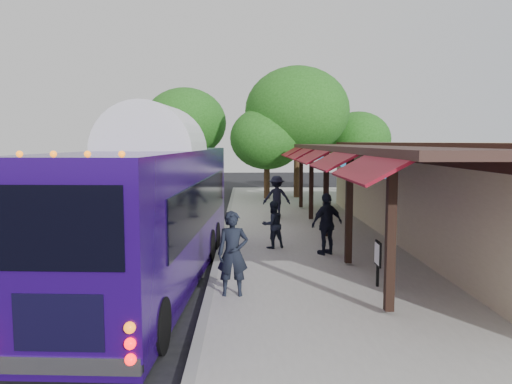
% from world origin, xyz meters
% --- Properties ---
extents(ground, '(90.00, 90.00, 0.00)m').
position_xyz_m(ground, '(0.00, 0.00, 0.00)').
color(ground, black).
rests_on(ground, ground).
extents(sidewalk, '(10.00, 40.00, 0.15)m').
position_xyz_m(sidewalk, '(5.00, 4.00, 0.07)').
color(sidewalk, '#9E9B93').
rests_on(sidewalk, ground).
extents(curb, '(0.20, 40.00, 0.16)m').
position_xyz_m(curb, '(0.05, 4.00, 0.07)').
color(curb, gray).
rests_on(curb, ground).
extents(station_shelter, '(8.15, 20.00, 3.60)m').
position_xyz_m(station_shelter, '(8.38, 4.00, 1.85)').
color(station_shelter, tan).
rests_on(station_shelter, ground).
extents(coach_bus, '(3.10, 11.54, 3.65)m').
position_xyz_m(coach_bus, '(-1.45, -1.09, 1.96)').
color(coach_bus, '#240862').
rests_on(coach_bus, ground).
extents(city_bus, '(3.53, 10.55, 2.78)m').
position_xyz_m(city_bus, '(-5.87, 8.19, 1.54)').
color(city_bus, gray).
rests_on(city_bus, ground).
extents(ped_a, '(0.71, 0.48, 1.92)m').
position_xyz_m(ped_a, '(0.60, -2.67, 1.11)').
color(ped_a, black).
rests_on(ped_a, sidewalk).
extents(ped_b, '(0.93, 0.85, 1.55)m').
position_xyz_m(ped_b, '(1.78, 2.37, 0.92)').
color(ped_b, black).
rests_on(ped_b, sidewalk).
extents(ped_c, '(1.21, 0.94, 1.91)m').
position_xyz_m(ped_c, '(3.40, 1.40, 1.10)').
color(ped_c, black).
rests_on(ped_c, sidewalk).
extents(ped_d, '(1.25, 0.73, 1.93)m').
position_xyz_m(ped_d, '(2.32, 8.88, 1.11)').
color(ped_d, black).
rests_on(ped_d, sidewalk).
extents(sign_board, '(0.07, 0.50, 1.10)m').
position_xyz_m(sign_board, '(4.06, -2.06, 0.90)').
color(sign_board, black).
rests_on(sign_board, sidewalk).
extents(tree_left, '(4.49, 4.49, 5.75)m').
position_xyz_m(tree_left, '(2.20, 16.71, 3.83)').
color(tree_left, '#382314').
rests_on(tree_left, ground).
extents(tree_mid, '(6.45, 6.45, 8.26)m').
position_xyz_m(tree_mid, '(4.10, 17.40, 5.51)').
color(tree_mid, '#382314').
rests_on(tree_mid, ground).
extents(tree_right, '(4.43, 4.43, 5.68)m').
position_xyz_m(tree_right, '(8.58, 20.33, 3.78)').
color(tree_right, '#382314').
rests_on(tree_right, ground).
extents(tree_far, '(5.78, 5.78, 7.40)m').
position_xyz_m(tree_far, '(-3.34, 21.72, 4.93)').
color(tree_far, '#382314').
rests_on(tree_far, ground).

